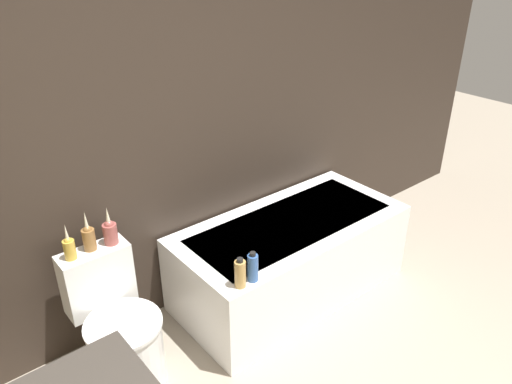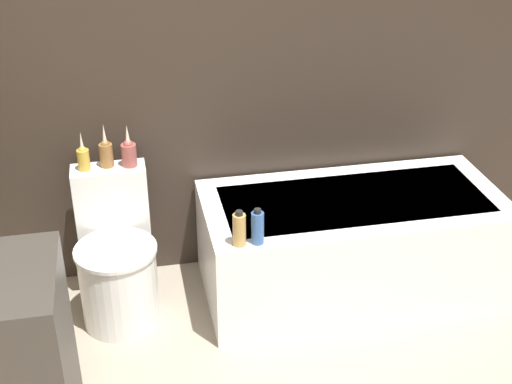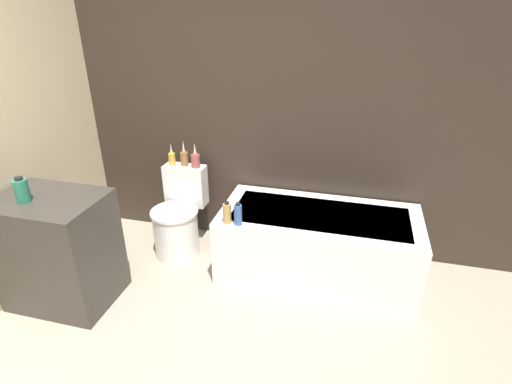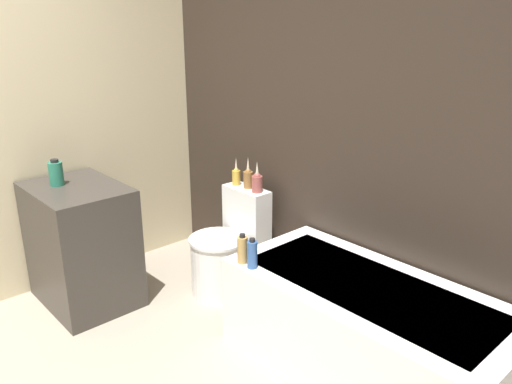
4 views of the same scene
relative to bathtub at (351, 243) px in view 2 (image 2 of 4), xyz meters
name	(u,v)px [view 2 (image 2 of 4)]	position (x,y,z in m)	size (l,w,h in m)	color
wall_back_tiled	(194,37)	(-0.73, 0.42, 1.03)	(6.40, 0.06, 2.60)	#332821
bathtub	(351,243)	(0.00, 0.00, 0.00)	(1.54, 0.73, 0.54)	white
toilet	(117,263)	(-1.21, 0.02, 0.02)	(0.40, 0.55, 0.73)	white
vase_gold	(83,157)	(-1.32, 0.22, 0.53)	(0.06, 0.06, 0.20)	gold
vase_silver	(106,152)	(-1.21, 0.24, 0.53)	(0.07, 0.07, 0.23)	olive
vase_bronze	(129,152)	(-1.10, 0.22, 0.53)	(0.07, 0.07, 0.22)	#994C47
shampoo_bottle_tall	(239,229)	(-0.65, -0.31, 0.35)	(0.06, 0.06, 0.18)	tan
shampoo_bottle_short	(258,227)	(-0.57, -0.31, 0.35)	(0.06, 0.06, 0.18)	#335999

